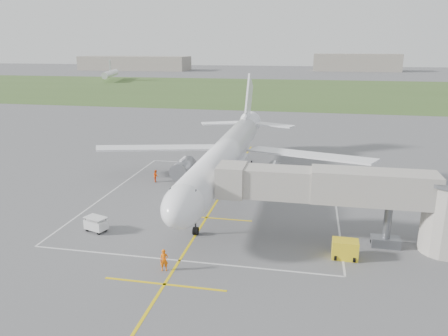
% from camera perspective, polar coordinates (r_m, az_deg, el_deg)
% --- Properties ---
extents(ground, '(700.00, 700.00, 0.00)m').
position_cam_1_polar(ground, '(56.94, 0.06, -2.76)').
color(ground, '#5A5A5D').
rests_on(ground, ground).
extents(grass_strip, '(700.00, 120.00, 0.02)m').
position_cam_1_polar(grass_strip, '(184.13, 8.16, 9.99)').
color(grass_strip, '#3F5A27').
rests_on(grass_strip, ground).
extents(apron_markings, '(28.20, 60.00, 0.01)m').
position_cam_1_polar(apron_markings, '(51.58, -1.21, -4.77)').
color(apron_markings, yellow).
rests_on(apron_markings, ground).
extents(airliner, '(38.93, 46.75, 13.52)m').
position_cam_1_polar(airliner, '(56.42, 0.21, 1.71)').
color(airliner, white).
rests_on(airliner, ground).
extents(jet_bridge, '(23.40, 5.00, 7.20)m').
position_cam_1_polar(jet_bridge, '(41.95, 17.81, -3.58)').
color(jet_bridge, '#B0A89F').
rests_on(jet_bridge, ground).
extents(gpu_unit, '(2.28, 1.65, 1.69)m').
position_cam_1_polar(gpu_unit, '(40.33, 15.52, -10.20)').
color(gpu_unit, yellow).
rests_on(gpu_unit, ground).
extents(baggage_cart, '(2.49, 1.95, 1.52)m').
position_cam_1_polar(baggage_cart, '(46.00, -16.37, -7.03)').
color(baggage_cart, silver).
rests_on(baggage_cart, ground).
extents(ramp_worker_nose, '(0.79, 0.63, 1.88)m').
position_cam_1_polar(ramp_worker_nose, '(37.23, -7.84, -11.84)').
color(ramp_worker_nose, '#FF6708').
rests_on(ramp_worker_nose, ground).
extents(ramp_worker_wing, '(0.93, 1.02, 1.68)m').
position_cam_1_polar(ramp_worker_wing, '(60.45, -8.88, -1.01)').
color(ramp_worker_wing, '#EE4907').
rests_on(ramp_worker_wing, ground).
extents(distant_hangars, '(345.00, 49.00, 12.00)m').
position_cam_1_polar(distant_hangars, '(319.51, 6.76, 13.36)').
color(distant_hangars, gray).
rests_on(distant_hangars, ground).
extents(distant_aircraft, '(217.01, 44.16, 8.85)m').
position_cam_1_polar(distant_aircraft, '(224.40, 10.86, 11.80)').
color(distant_aircraft, white).
rests_on(distant_aircraft, ground).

